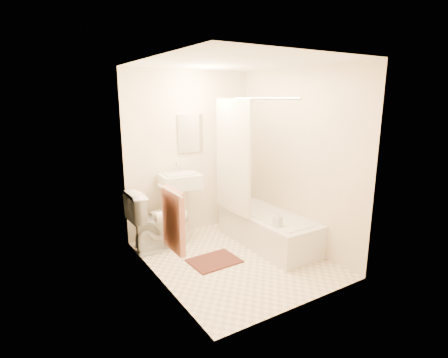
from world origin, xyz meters
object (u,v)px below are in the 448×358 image
toilet (160,220)px  bath_mat (214,261)px  sink (180,204)px  soap_bottle (278,219)px  bathtub (268,229)px

toilet → bath_mat: toilet is taller
toilet → sink: sink is taller
toilet → sink: bearing=-68.4°
sink → bath_mat: sink is taller
bath_mat → soap_bottle: bearing=-25.6°
toilet → bath_mat: size_ratio=1.39×
bathtub → bath_mat: size_ratio=2.56×
toilet → soap_bottle: size_ratio=4.09×
bathtub → sink: bearing=140.2°
toilet → soap_bottle: toilet is taller
toilet → sink: size_ratio=0.79×
sink → bathtub: sink is taller
sink → soap_bottle: 1.44m
toilet → bath_mat: (0.42, -0.73, -0.40)m
sink → toilet: bearing=-152.5°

